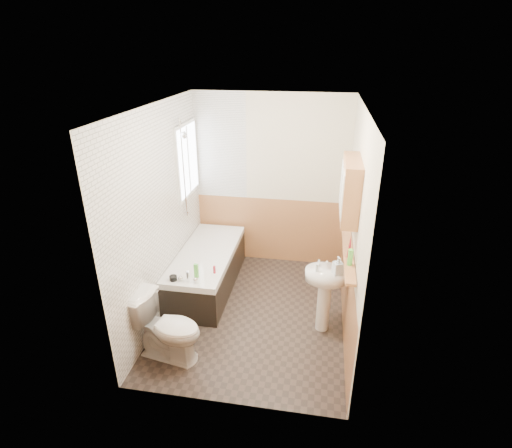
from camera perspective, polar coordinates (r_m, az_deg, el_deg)
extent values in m
plane|color=#2A221E|center=(5.12, -0.29, -12.51)|extent=(2.80, 2.80, 0.00)
plane|color=white|center=(4.13, -0.36, 16.43)|extent=(2.80, 2.80, 0.00)
cube|color=beige|center=(5.78, 2.11, 6.01)|extent=(2.20, 0.02, 2.50)
cube|color=beige|center=(3.27, -4.66, -9.61)|extent=(2.20, 0.02, 2.50)
cube|color=beige|center=(4.78, -13.55, 1.28)|extent=(0.02, 2.80, 2.50)
cube|color=beige|center=(4.44, 13.94, -0.61)|extent=(0.02, 2.80, 2.50)
cube|color=#B4794A|center=(4.79, 12.77, -8.74)|extent=(0.01, 2.80, 1.00)
cube|color=#B4794A|center=(3.75, -4.17, -18.95)|extent=(2.20, 0.01, 1.00)
cube|color=#B4794A|center=(6.04, 1.97, -0.82)|extent=(2.20, 0.01, 1.00)
cube|color=white|center=(4.77, -13.30, 1.27)|extent=(0.01, 2.80, 2.50)
cube|color=white|center=(5.75, -5.15, 11.03)|extent=(0.75, 0.01, 1.50)
cube|color=white|center=(5.47, -9.76, 9.00)|extent=(0.03, 0.79, 0.99)
cube|color=white|center=(5.47, -9.63, 8.99)|extent=(0.01, 0.70, 0.90)
cube|color=white|center=(5.47, -9.62, 8.99)|extent=(0.01, 0.04, 0.90)
cube|color=black|center=(5.52, -6.96, -6.77)|extent=(0.70, 1.70, 0.46)
cube|color=white|center=(5.39, -7.10, -4.30)|extent=(0.70, 1.70, 0.08)
cube|color=white|center=(5.39, -7.10, -4.39)|extent=(0.56, 1.56, 0.04)
cylinder|color=silver|center=(4.72, -9.73, -7.44)|extent=(0.04, 0.04, 0.14)
sphere|color=silver|center=(4.76, -10.73, -7.62)|extent=(0.06, 0.06, 0.06)
sphere|color=silver|center=(4.71, -8.65, -7.87)|extent=(0.06, 0.06, 0.06)
cylinder|color=silver|center=(5.27, -10.37, 7.73)|extent=(0.02, 0.02, 1.32)
cylinder|color=silver|center=(5.47, -9.90, 1.68)|extent=(0.05, 0.05, 0.02)
cylinder|color=silver|center=(5.13, -10.88, 14.19)|extent=(0.05, 0.05, 0.02)
cylinder|color=silver|center=(5.15, -10.20, 12.40)|extent=(0.07, 0.09, 0.09)
imported|color=white|center=(4.40, -12.50, -14.29)|extent=(0.81, 0.54, 0.73)
cylinder|color=white|center=(4.75, 9.60, -11.41)|extent=(0.15, 0.15, 0.64)
ellipsoid|color=white|center=(4.53, 9.96, -7.20)|extent=(0.46, 0.37, 0.12)
cylinder|color=silver|center=(4.55, 8.94, -5.49)|extent=(0.03, 0.03, 0.08)
cylinder|color=silver|center=(4.56, 11.18, -5.64)|extent=(0.03, 0.03, 0.08)
cylinder|color=silver|center=(4.52, 10.08, -5.39)|extent=(0.02, 0.11, 0.09)
cube|color=#B4794A|center=(4.37, 12.94, -3.02)|extent=(0.10, 1.56, 0.03)
cube|color=#B4794A|center=(4.18, 13.35, 4.81)|extent=(0.17, 0.69, 0.62)
cube|color=silver|center=(4.01, 12.23, 4.12)|extent=(0.01, 0.27, 0.47)
cube|color=silver|center=(4.33, 12.12, 5.63)|extent=(0.01, 0.27, 0.47)
cylinder|color=#59C647|center=(3.94, 13.31, -4.65)|extent=(0.07, 0.07, 0.17)
cone|color=maroon|center=(4.05, 13.27, -3.13)|extent=(0.06, 0.06, 0.24)
cylinder|color=silver|center=(4.75, 12.78, -0.14)|extent=(0.09, 0.09, 0.05)
imported|color=silver|center=(4.43, 11.56, -6.46)|extent=(0.17, 0.23, 0.10)
cylinder|color=silver|center=(4.43, 8.74, -6.20)|extent=(0.04, 0.04, 0.10)
cube|color=#59C647|center=(4.78, -8.52, -6.63)|extent=(0.05, 0.04, 0.18)
cylinder|color=black|center=(4.80, -11.74, -7.58)|extent=(0.11, 0.11, 0.06)
cylinder|color=maroon|center=(4.85, -5.97, -6.50)|extent=(0.04, 0.04, 0.10)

